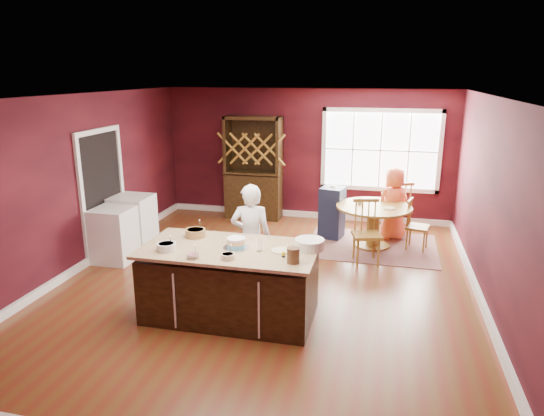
{
  "coord_description": "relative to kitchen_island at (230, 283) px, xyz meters",
  "views": [
    {
      "loc": [
        1.6,
        -6.42,
        3.01
      ],
      "look_at": [
        -0.0,
        0.37,
        1.05
      ],
      "focal_mm": 32.0,
      "sensor_mm": 36.0,
      "label": 1
    }
  ],
  "objects": [
    {
      "name": "hutch",
      "position": [
        -0.87,
        4.29,
        0.63
      ],
      "size": [
        1.17,
        0.49,
        2.14
      ],
      "primitive_type": "cube",
      "color": "black",
      "rests_on": "ground"
    },
    {
      "name": "table_cup",
      "position": [
        1.42,
        3.13,
        0.36
      ],
      "size": [
        0.12,
        0.12,
        0.09
      ],
      "primitive_type": "imported",
      "rotation": [
        0.0,
        0.0,
        -0.1
      ],
      "color": "silver",
      "rests_on": "dining_table"
    },
    {
      "name": "baker",
      "position": [
        0.05,
        0.79,
        0.34
      ],
      "size": [
        0.63,
        0.47,
        1.56
      ],
      "primitive_type": "imported",
      "rotation": [
        0.0,
        0.0,
        3.32
      ],
      "color": "white",
      "rests_on": "ground"
    },
    {
      "name": "doorway",
      "position": [
        -2.76,
        1.67,
        0.59
      ],
      "size": [
        0.08,
        1.26,
        2.13
      ],
      "primitive_type": null,
      "color": "white",
      "rests_on": "room_shell"
    },
    {
      "name": "table_plate",
      "position": [
        1.93,
        2.9,
        0.32
      ],
      "size": [
        0.21,
        0.21,
        0.02
      ],
      "primitive_type": "cylinder",
      "color": "beige",
      "rests_on": "dining_table"
    },
    {
      "name": "chair_east",
      "position": [
        2.43,
        3.04,
        0.01
      ],
      "size": [
        0.44,
        0.45,
        0.9
      ],
      "primitive_type": null,
      "rotation": [
        0.0,
        0.0,
        1.34
      ],
      "color": "olive",
      "rests_on": "ground"
    },
    {
      "name": "high_chair",
      "position": [
        0.9,
        3.34,
        0.06
      ],
      "size": [
        0.48,
        0.48,
        1.01
      ],
      "primitive_type": null,
      "rotation": [
        0.0,
        0.0,
        -0.21
      ],
      "color": "#1D203C",
      "rests_on": "ground"
    },
    {
      "name": "white_tub",
      "position": [
        0.97,
        0.19,
        0.54
      ],
      "size": [
        0.36,
        0.36,
        0.12
      ],
      "primitive_type": "cylinder",
      "color": "silver",
      "rests_on": "kitchen_island"
    },
    {
      "name": "washer",
      "position": [
        -2.43,
        1.35,
        0.01
      ],
      "size": [
        0.62,
        0.6,
        0.89
      ],
      "primitive_type": "cube",
      "color": "white",
      "rests_on": "ground"
    },
    {
      "name": "dinner_plate",
      "position": [
        0.65,
        0.03,
        0.49
      ],
      "size": [
        0.24,
        0.24,
        0.02
      ],
      "primitive_type": "cylinder",
      "color": "#F3E6B5",
      "rests_on": "kitchen_island"
    },
    {
      "name": "stoneware_crock",
      "position": [
        0.86,
        -0.3,
        0.57
      ],
      "size": [
        0.15,
        0.15,
        0.18
      ],
      "primitive_type": "cylinder",
      "color": "brown",
      "rests_on": "kitchen_island"
    },
    {
      "name": "toy_figurine",
      "position": [
        0.72,
        -0.16,
        0.52
      ],
      "size": [
        0.04,
        0.04,
        0.07
      ],
      "primitive_type": null,
      "color": "yellow",
      "rests_on": "kitchen_island"
    },
    {
      "name": "seated_woman",
      "position": [
        2.0,
        3.52,
        0.24
      ],
      "size": [
        0.79,
        0.71,
        1.35
      ],
      "primitive_type": "imported",
      "rotation": [
        0.0,
        0.0,
        3.68
      ],
      "color": "#E9623A",
      "rests_on": "ground"
    },
    {
      "name": "dryer",
      "position": [
        -2.43,
        1.99,
        0.03
      ],
      "size": [
        0.65,
        0.63,
        0.94
      ],
      "primitive_type": "cube",
      "color": "white",
      "rests_on": "ground"
    },
    {
      "name": "rug",
      "position": [
        1.67,
        3.01,
        -0.43
      ],
      "size": [
        2.28,
        1.78,
        0.01
      ],
      "primitive_type": "cube",
      "rotation": [
        0.0,
        0.0,
        -0.02
      ],
      "color": "brown",
      "rests_on": "ground"
    },
    {
      "name": "drinking_glass",
      "position": [
        0.39,
        -0.03,
        0.56
      ],
      "size": [
        0.08,
        0.08,
        0.15
      ],
      "primitive_type": "cylinder",
      "color": "white",
      "rests_on": "kitchen_island"
    },
    {
      "name": "toddler",
      "position": [
        0.92,
        3.36,
        0.37
      ],
      "size": [
        0.18,
        0.14,
        0.26
      ],
      "primitive_type": null,
      "color": "#8CA5BF",
      "rests_on": "high_chair"
    },
    {
      "name": "bowl_yellow",
      "position": [
        -0.57,
        0.3,
        0.53
      ],
      "size": [
        0.27,
        0.27,
        0.1
      ],
      "primitive_type": "cylinder",
      "color": "#AE7956",
      "rests_on": "kitchen_island"
    },
    {
      "name": "layer_cake",
      "position": [
        0.08,
        0.01,
        0.55
      ],
      "size": [
        0.32,
        0.32,
        0.13
      ],
      "primitive_type": null,
      "color": "white",
      "rests_on": "kitchen_island"
    },
    {
      "name": "bowl_olive",
      "position": [
        0.1,
        -0.36,
        0.51
      ],
      "size": [
        0.16,
        0.16,
        0.06
      ],
      "primitive_type": "cylinder",
      "color": "white",
      "rests_on": "kitchen_island"
    },
    {
      "name": "chair_south",
      "position": [
        1.59,
        2.2,
        0.09
      ],
      "size": [
        0.53,
        0.52,
        1.05
      ],
      "primitive_type": null,
      "rotation": [
        0.0,
        0.0,
        0.25
      ],
      "color": "brown",
      "rests_on": "ground"
    },
    {
      "name": "dining_table",
      "position": [
        1.67,
        3.01,
        0.1
      ],
      "size": [
        1.32,
        1.32,
        0.75
      ],
      "color": "#965938",
      "rests_on": "ground"
    },
    {
      "name": "bowl_blue",
      "position": [
        -0.72,
        -0.26,
        0.53
      ],
      "size": [
        0.23,
        0.23,
        0.09
      ],
      "primitive_type": "cylinder",
      "color": "white",
      "rests_on": "kitchen_island"
    },
    {
      "name": "kitchen_island",
      "position": [
        0.0,
        0.0,
        0.0
      ],
      "size": [
        2.17,
        1.14,
        0.92
      ],
      "color": "black",
      "rests_on": "ground"
    },
    {
      "name": "chair_north",
      "position": [
        2.1,
        3.85,
        0.09
      ],
      "size": [
        0.56,
        0.54,
        1.06
      ],
      "primitive_type": null,
      "rotation": [
        0.0,
        0.0,
        3.46
      ],
      "color": "#935E2F",
      "rests_on": "ground"
    },
    {
      "name": "room_shell",
      "position": [
        0.21,
        1.07,
        0.91
      ],
      "size": [
        7.0,
        7.0,
        7.0
      ],
      "color": "#612614",
      "rests_on": "ground"
    },
    {
      "name": "window",
      "position": [
        1.71,
        4.54,
        1.06
      ],
      "size": [
        2.36,
        0.1,
        1.66
      ],
      "primitive_type": null,
      "color": "white",
      "rests_on": "room_shell"
    },
    {
      "name": "bowl_pink",
      "position": [
        -0.31,
        -0.44,
        0.51
      ],
      "size": [
        0.15,
        0.15,
        0.06
      ],
      "primitive_type": "cylinder",
      "color": "silver",
      "rests_on": "kitchen_island"
    }
  ]
}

